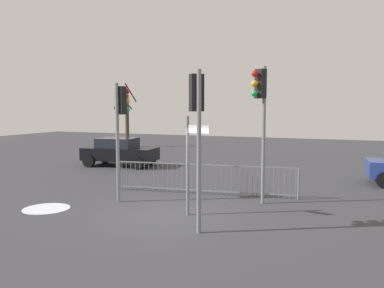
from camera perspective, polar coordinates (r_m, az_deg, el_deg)
The scene contains 9 objects.
ground_plane at distance 11.63m, azimuth -3.30°, elevation -10.05°, with size 60.00×60.00×0.00m, color #38383D.
traffic_light_rear_left at distance 12.63m, azimuth 9.80°, elevation 5.72°, with size 0.44×0.50×4.35m.
traffic_light_rear_right at distance 13.09m, azimuth -10.16°, elevation 4.07°, with size 0.37×0.55×3.84m.
traffic_light_foreground_left at distance 9.68m, azimuth 0.68°, elevation 4.33°, with size 0.46×0.47×3.97m.
direction_sign_post at distance 11.24m, azimuth -0.37°, elevation -2.31°, with size 0.77×0.25×2.82m.
pedestrian_guard_railing at distance 14.15m, azimuth 1.71°, elevation -4.98°, with size 6.50×0.87×1.07m.
car_black_trailing at distance 21.18m, azimuth -10.34°, elevation -1.05°, with size 3.95×2.24×1.47m.
bare_tree_left at distance 31.33m, azimuth -9.36°, elevation 3.79°, with size 1.75×1.56×4.89m.
snow_patch_kerb at distance 13.01m, azimuth -20.11°, elevation -8.68°, with size 1.40×1.40×0.01m, color silver.
Camera 1 is at (4.84, -10.12, 3.08)m, focal length 37.27 mm.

